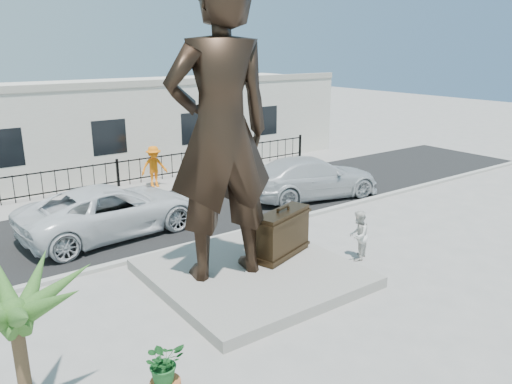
# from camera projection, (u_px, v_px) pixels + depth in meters

# --- Properties ---
(ground) EXTENTS (100.00, 100.00, 0.00)m
(ground) POSITION_uv_depth(u_px,v_px,m) (301.00, 293.00, 13.07)
(ground) COLOR #9E9991
(ground) RESTS_ON ground
(street) EXTENTS (40.00, 7.00, 0.01)m
(street) POSITION_uv_depth(u_px,v_px,m) (165.00, 214.00, 19.28)
(street) COLOR black
(street) RESTS_ON ground
(curb) EXTENTS (40.00, 0.25, 0.12)m
(curb) POSITION_uv_depth(u_px,v_px,m) (212.00, 240.00, 16.55)
(curb) COLOR #A5A399
(curb) RESTS_ON ground
(far_sidewalk) EXTENTS (40.00, 2.50, 0.02)m
(far_sidewalk) POSITION_uv_depth(u_px,v_px,m) (125.00, 190.00, 22.39)
(far_sidewalk) COLOR #9E9991
(far_sidewalk) RESTS_ON ground
(plinth) EXTENTS (5.20, 5.20, 0.30)m
(plinth) POSITION_uv_depth(u_px,v_px,m) (252.00, 273.00, 13.91)
(plinth) COLOR gray
(plinth) RESTS_ON ground
(fence) EXTENTS (22.00, 0.10, 1.20)m
(fence) POSITION_uv_depth(u_px,v_px,m) (118.00, 174.00, 22.84)
(fence) COLOR black
(fence) RESTS_ON ground
(building) EXTENTS (28.00, 7.00, 4.40)m
(building) POSITION_uv_depth(u_px,v_px,m) (85.00, 128.00, 25.66)
(building) COLOR silver
(building) RESTS_ON ground
(statue) EXTENTS (3.09, 2.32, 7.69)m
(statue) POSITION_uv_depth(u_px,v_px,m) (220.00, 133.00, 12.53)
(statue) COLOR black
(statue) RESTS_ON plinth
(suitcase) EXTENTS (2.05, 1.21, 1.38)m
(suitcase) POSITION_uv_depth(u_px,v_px,m) (283.00, 234.00, 14.51)
(suitcase) COLOR #312414
(suitcase) RESTS_ON plinth
(tourist) EXTENTS (0.93, 0.87, 1.54)m
(tourist) POSITION_uv_depth(u_px,v_px,m) (358.00, 235.00, 14.98)
(tourist) COLOR silver
(tourist) RESTS_ON ground
(car_white) EXTENTS (6.35, 3.36, 1.70)m
(car_white) POSITION_uv_depth(u_px,v_px,m) (112.00, 210.00, 16.98)
(car_white) COLOR silver
(car_white) RESTS_ON street
(car_silver) EXTENTS (6.29, 3.57, 1.72)m
(car_silver) POSITION_uv_depth(u_px,v_px,m) (312.00, 178.00, 21.16)
(car_silver) COLOR silver
(car_silver) RESTS_ON street
(worker) EXTENTS (1.27, 0.80, 1.89)m
(worker) POSITION_uv_depth(u_px,v_px,m) (154.00, 167.00, 22.65)
(worker) COLOR orange
(worker) RESTS_ON far_sidewalk
(shrub) EXTENTS (0.75, 0.66, 0.81)m
(shrub) POSITION_uv_depth(u_px,v_px,m) (164.00, 362.00, 8.91)
(shrub) COLOR #1E5D26
(shrub) RESTS_ON planter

